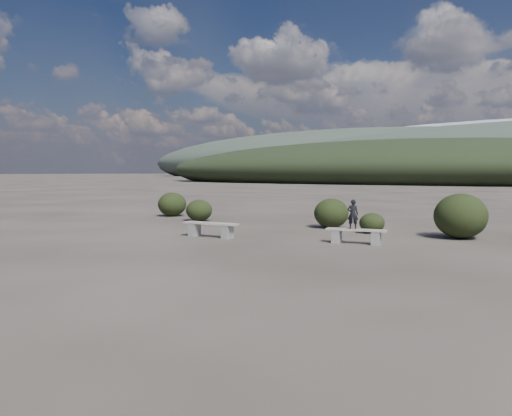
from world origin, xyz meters
The scene contains 9 objects.
ground centered at (0.00, 0.00, 0.00)m, with size 1200.00×1200.00×0.00m, color #2E2924.
bench_left centered at (-2.69, 4.05, 0.30)m, with size 2.00×0.57×0.49m.
bench_right centered at (1.96, 5.26, 0.27)m, with size 1.85×0.69×0.45m.
seated_person centered at (1.85, 5.24, 0.90)m, with size 0.33×0.21×0.90m, color black.
shrub_a centered at (-6.59, 8.16, 0.48)m, with size 1.17×1.17×0.96m, color black.
shrub_b centered at (-0.50, 8.83, 0.58)m, with size 1.34×1.34×1.15m, color black.
shrub_c centered at (1.42, 8.11, 0.36)m, with size 0.90×0.90×0.72m, color black.
shrub_d centered at (4.35, 8.32, 0.74)m, with size 1.69×1.69×1.48m, color black.
shrub_f centered at (-9.29, 9.35, 0.59)m, with size 1.39×1.39×1.18m, color black.
Camera 1 is at (7.62, -8.97, 2.17)m, focal length 35.00 mm.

